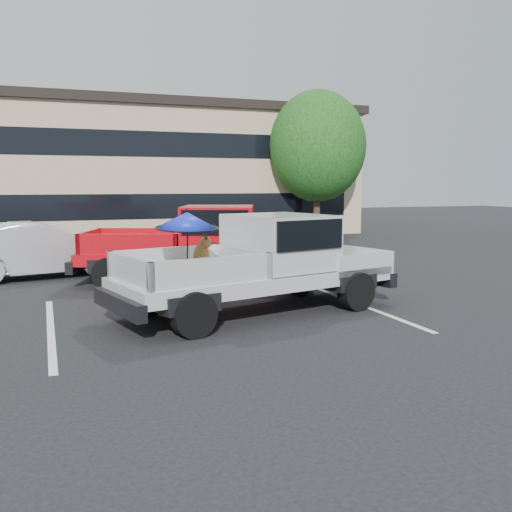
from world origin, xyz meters
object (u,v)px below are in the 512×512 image
Objects in this scene: tree_right at (317,146)px; red_pickup at (211,241)px; silver_sedan at (41,250)px; tree_back at (208,150)px; silver_pickup at (269,258)px.

tree_right reaches higher than red_pickup.
tree_right reaches higher than silver_sedan.
tree_right is 8.55m from tree_back.
tree_right is at bearing -69.44° from tree_back.
silver_pickup is 7.24m from silver_sedan.
silver_sedan is (-12.14, -8.03, -3.47)m from tree_right.
tree_right is at bearing 73.42° from red_pickup.
silver_pickup reaches higher than red_pickup.
red_pickup is at bearing -134.39° from silver_sedan.
silver_pickup is (-7.96, -13.93, -3.16)m from tree_right.
tree_back is at bearing 63.54° from silver_pickup.
red_pickup is at bearing 79.70° from silver_pickup.
tree_back is at bearing 95.57° from red_pickup.
red_pickup is 1.39× the size of silver_sedan.
red_pickup is (-8.16, -10.56, -3.15)m from tree_right.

